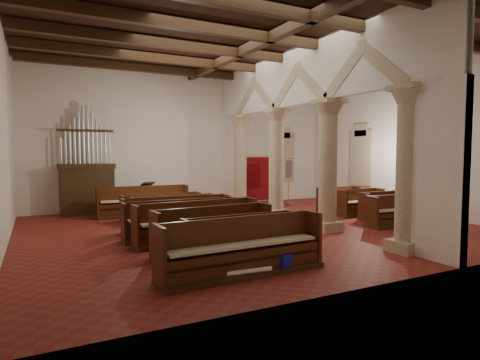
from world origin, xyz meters
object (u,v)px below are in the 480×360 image
object	(u,v)px
processional_banner	(288,189)
aisle_pew_0	(396,216)
pipe_organ	(87,180)
lectern	(147,199)
nave_pew_0	(243,256)

from	to	relation	value
processional_banner	aisle_pew_0	distance (m)	5.95
pipe_organ	lectern	world-z (taller)	pipe_organ
processional_banner	aisle_pew_0	size ratio (longest dim) A/B	1.05
pipe_organ	processional_banner	xyz separation A→B (m)	(8.52, -1.52, -0.59)
processional_banner	pipe_organ	bearing A→B (deg)	147.14
lectern	nave_pew_0	distance (m)	9.65
lectern	processional_banner	world-z (taller)	processional_banner
aisle_pew_0	processional_banner	bearing A→B (deg)	96.57
processional_banner	aisle_pew_0	xyz separation A→B (m)	(0.30, -5.92, -0.43)
processional_banner	nave_pew_0	distance (m)	10.62
pipe_organ	processional_banner	world-z (taller)	pipe_organ
lectern	nave_pew_0	size ratio (longest dim) A/B	0.35
lectern	aisle_pew_0	size ratio (longest dim) A/B	0.58
pipe_organ	nave_pew_0	size ratio (longest dim) A/B	1.23
nave_pew_0	aisle_pew_0	size ratio (longest dim) A/B	1.66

